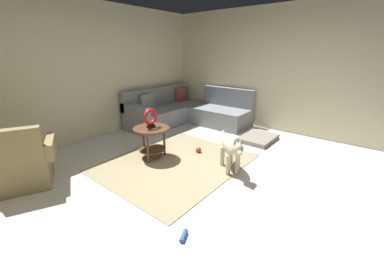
{
  "coord_description": "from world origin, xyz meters",
  "views": [
    {
      "loc": [
        -2.45,
        -1.72,
        1.76
      ],
      "look_at": [
        0.45,
        0.6,
        0.55
      ],
      "focal_mm": 22.24,
      "sensor_mm": 36.0,
      "label": 1
    }
  ],
  "objects_px": {
    "torus_sculpture": "(151,118)",
    "dog_toy_ball": "(198,150)",
    "sectional_couch": "(186,112)",
    "armchair": "(23,165)",
    "dog": "(231,148)",
    "dog_toy_rope": "(184,236)",
    "dog_bed_mat": "(258,138)",
    "side_table": "(151,135)"
  },
  "relations": [
    {
      "from": "torus_sculpture",
      "to": "dog_toy_ball",
      "type": "bearing_deg",
      "value": -37.99
    },
    {
      "from": "sectional_couch",
      "to": "armchair",
      "type": "bearing_deg",
      "value": -176.48
    },
    {
      "from": "dog",
      "to": "dog_toy_rope",
      "type": "bearing_deg",
      "value": 54.97
    },
    {
      "from": "sectional_couch",
      "to": "dog_toy_ball",
      "type": "height_order",
      "value": "sectional_couch"
    },
    {
      "from": "torus_sculpture",
      "to": "sectional_couch",
      "type": "bearing_deg",
      "value": 24.03
    },
    {
      "from": "dog_toy_ball",
      "to": "dog_toy_rope",
      "type": "bearing_deg",
      "value": -146.8
    },
    {
      "from": "dog_bed_mat",
      "to": "dog_toy_ball",
      "type": "bearing_deg",
      "value": 155.53
    },
    {
      "from": "torus_sculpture",
      "to": "dog_toy_rope",
      "type": "distance_m",
      "value": 2.08
    },
    {
      "from": "side_table",
      "to": "armchair",
      "type": "bearing_deg",
      "value": 159.56
    },
    {
      "from": "armchair",
      "to": "dog_bed_mat",
      "type": "xyz_separation_m",
      "value": [
        3.62,
        -1.72,
        -0.28
      ]
    },
    {
      "from": "armchair",
      "to": "dog_toy_rope",
      "type": "bearing_deg",
      "value": -49.5
    },
    {
      "from": "side_table",
      "to": "dog_bed_mat",
      "type": "xyz_separation_m",
      "value": [
        1.92,
        -1.08,
        -0.37
      ]
    },
    {
      "from": "armchair",
      "to": "dog_bed_mat",
      "type": "distance_m",
      "value": 4.02
    },
    {
      "from": "armchair",
      "to": "dog_toy_rope",
      "type": "distance_m",
      "value": 2.37
    },
    {
      "from": "dog",
      "to": "dog_toy_rope",
      "type": "relative_size",
      "value": 4.43
    },
    {
      "from": "side_table",
      "to": "dog_bed_mat",
      "type": "bearing_deg",
      "value": -29.47
    },
    {
      "from": "torus_sculpture",
      "to": "dog",
      "type": "xyz_separation_m",
      "value": [
        0.4,
        -1.3,
        -0.33
      ]
    },
    {
      "from": "armchair",
      "to": "dog_bed_mat",
      "type": "relative_size",
      "value": 1.22
    },
    {
      "from": "sectional_couch",
      "to": "dog_toy_rope",
      "type": "xyz_separation_m",
      "value": [
        -3.01,
        -2.5,
        -0.26
      ]
    },
    {
      "from": "armchair",
      "to": "dog",
      "type": "distance_m",
      "value": 2.86
    },
    {
      "from": "torus_sculpture",
      "to": "dog_toy_rope",
      "type": "bearing_deg",
      "value": -123.47
    },
    {
      "from": "sectional_couch",
      "to": "dog_toy_ball",
      "type": "relative_size",
      "value": 22.61
    },
    {
      "from": "side_table",
      "to": "dog",
      "type": "height_order",
      "value": "dog"
    },
    {
      "from": "armchair",
      "to": "dog_toy_rope",
      "type": "relative_size",
      "value": 6.54
    },
    {
      "from": "dog_bed_mat",
      "to": "side_table",
      "type": "bearing_deg",
      "value": 150.53
    },
    {
      "from": "side_table",
      "to": "dog_toy_ball",
      "type": "xyz_separation_m",
      "value": [
        0.65,
        -0.51,
        -0.37
      ]
    },
    {
      "from": "dog_bed_mat",
      "to": "dog_toy_rope",
      "type": "bearing_deg",
      "value": -169.52
    },
    {
      "from": "sectional_couch",
      "to": "dog_bed_mat",
      "type": "bearing_deg",
      "value": -90.16
    },
    {
      "from": "armchair",
      "to": "dog_toy_rope",
      "type": "height_order",
      "value": "armchair"
    },
    {
      "from": "dog",
      "to": "dog_toy_ball",
      "type": "distance_m",
      "value": 0.89
    },
    {
      "from": "armchair",
      "to": "torus_sculpture",
      "type": "distance_m",
      "value": 1.86
    },
    {
      "from": "torus_sculpture",
      "to": "dog_toy_ball",
      "type": "xyz_separation_m",
      "value": [
        0.65,
        -0.51,
        -0.66
      ]
    },
    {
      "from": "dog_toy_ball",
      "to": "side_table",
      "type": "bearing_deg",
      "value": 142.01
    },
    {
      "from": "armchair",
      "to": "dog",
      "type": "height_order",
      "value": "armchair"
    },
    {
      "from": "sectional_couch",
      "to": "side_table",
      "type": "bearing_deg",
      "value": -155.97
    },
    {
      "from": "dog_toy_ball",
      "to": "armchair",
      "type": "bearing_deg",
      "value": 154.11
    },
    {
      "from": "armchair",
      "to": "sectional_couch",
      "type": "bearing_deg",
      "value": 28.8
    },
    {
      "from": "armchair",
      "to": "side_table",
      "type": "xyz_separation_m",
      "value": [
        1.7,
        -0.63,
        0.09
      ]
    },
    {
      "from": "armchair",
      "to": "dog_bed_mat",
      "type": "bearing_deg",
      "value": -0.11
    },
    {
      "from": "sectional_couch",
      "to": "dog",
      "type": "height_order",
      "value": "sectional_couch"
    },
    {
      "from": "armchair",
      "to": "torus_sculpture",
      "type": "relative_size",
      "value": 3.0
    },
    {
      "from": "sectional_couch",
      "to": "dog_toy_ball",
      "type": "xyz_separation_m",
      "value": [
        -1.28,
        -1.36,
        -0.24
      ]
    }
  ]
}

